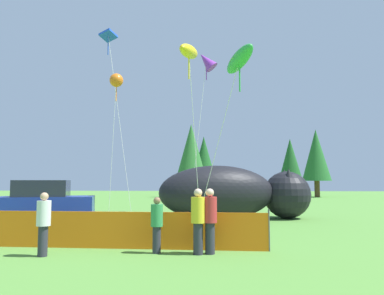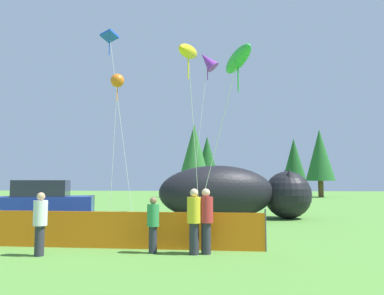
% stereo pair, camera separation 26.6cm
% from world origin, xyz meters
% --- Properties ---
extents(ground_plane, '(120.00, 120.00, 0.00)m').
position_xyz_m(ground_plane, '(0.00, 0.00, 0.00)').
color(ground_plane, '#548C38').
extents(parked_car, '(4.16, 2.55, 2.12)m').
position_xyz_m(parked_car, '(-4.62, 1.33, 1.04)').
color(parked_car, navy).
rests_on(parked_car, ground).
extents(folding_chair, '(0.71, 0.71, 0.88)m').
position_xyz_m(folding_chair, '(3.91, 0.20, 0.50)').
color(folding_chair, black).
rests_on(folding_chair, ground).
extents(inflatable_cat, '(8.59, 4.65, 2.90)m').
position_xyz_m(inflatable_cat, '(3.52, 6.18, 1.34)').
color(inflatable_cat, black).
rests_on(inflatable_cat, ground).
extents(safety_fence, '(9.34, 0.34, 1.25)m').
position_xyz_m(safety_fence, '(-0.49, -2.56, 0.57)').
color(safety_fence, orange).
rests_on(safety_fence, ground).
extents(spectator_in_blue_shirt, '(0.41, 0.41, 1.87)m').
position_xyz_m(spectator_in_blue_shirt, '(2.39, -3.23, 1.02)').
color(spectator_in_blue_shirt, '#2D2D38').
rests_on(spectator_in_blue_shirt, ground).
extents(spectator_in_red_shirt, '(0.35, 0.35, 1.62)m').
position_xyz_m(spectator_in_red_shirt, '(0.84, -3.21, 0.88)').
color(spectator_in_red_shirt, '#2D2D38').
rests_on(spectator_in_red_shirt, ground).
extents(spectator_in_white_shirt, '(0.41, 0.41, 1.87)m').
position_xyz_m(spectator_in_white_shirt, '(2.06, -3.32, 1.02)').
color(spectator_in_white_shirt, '#2D2D38').
rests_on(spectator_in_white_shirt, ground).
extents(spectator_in_green_shirt, '(0.39, 0.39, 1.77)m').
position_xyz_m(spectator_in_green_shirt, '(-2.26, -3.86, 0.97)').
color(spectator_in_green_shirt, '#2D2D38').
rests_on(spectator_in_green_shirt, ground).
extents(kite_blue_box, '(2.78, 2.48, 11.93)m').
position_xyz_m(kite_blue_box, '(-4.39, 9.28, 11.32)').
color(kite_blue_box, silver).
rests_on(kite_blue_box, ground).
extents(kite_yellow_hero, '(1.10, 2.90, 8.69)m').
position_xyz_m(kite_yellow_hero, '(1.36, 2.66, 8.04)').
color(kite_yellow_hero, silver).
rests_on(kite_yellow_hero, ground).
extents(kite_purple_delta, '(1.78, 2.14, 10.82)m').
position_xyz_m(kite_purple_delta, '(1.99, 10.17, 10.02)').
color(kite_purple_delta, silver).
rests_on(kite_purple_delta, ground).
extents(kite_green_fish, '(2.58, 2.80, 7.47)m').
position_xyz_m(kite_green_fish, '(3.54, 0.41, 6.88)').
color(kite_green_fish, silver).
rests_on(kite_green_fish, ground).
extents(kite_orange_flower, '(0.83, 0.90, 8.64)m').
position_xyz_m(kite_orange_flower, '(-3.48, 7.94, 8.18)').
color(kite_orange_flower, silver).
rests_on(kite_orange_flower, ground).
extents(horizon_tree_east, '(3.49, 3.49, 8.32)m').
position_xyz_m(horizon_tree_east, '(0.93, 38.60, 5.11)').
color(horizon_tree_east, brown).
rests_on(horizon_tree_east, ground).
extents(horizon_tree_west, '(3.84, 3.84, 9.17)m').
position_xyz_m(horizon_tree_west, '(-0.47, 32.36, 5.63)').
color(horizon_tree_west, brown).
rests_on(horizon_tree_west, ground).
extents(horizon_tree_mid, '(3.60, 3.60, 8.59)m').
position_xyz_m(horizon_tree_mid, '(15.36, 34.13, 5.27)').
color(horizon_tree_mid, brown).
rests_on(horizon_tree_mid, ground).
extents(horizon_tree_northeast, '(3.37, 3.37, 8.04)m').
position_xyz_m(horizon_tree_northeast, '(13.19, 39.63, 4.94)').
color(horizon_tree_northeast, brown).
rests_on(horizon_tree_northeast, ground).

